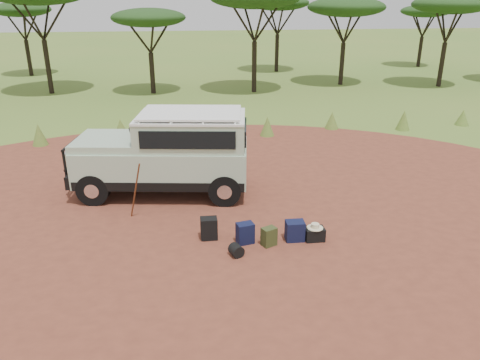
{
  "coord_description": "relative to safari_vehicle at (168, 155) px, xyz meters",
  "views": [
    {
      "loc": [
        -0.65,
        -10.03,
        5.46
      ],
      "look_at": [
        0.87,
        1.1,
        1.0
      ],
      "focal_mm": 35.0,
      "sensor_mm": 36.0,
      "label": 1
    }
  ],
  "objects": [
    {
      "name": "grass_fringe",
      "position": [
        1.09,
        5.79,
        -0.77
      ],
      "size": [
        36.6,
        1.6,
        0.9
      ],
      "color": "#557C2C",
      "rests_on": "ground"
    },
    {
      "name": "safari_vehicle",
      "position": [
        0.0,
        0.0,
        0.0
      ],
      "size": [
        5.25,
        2.72,
        2.44
      ],
      "rotation": [
        0.0,
        0.0,
        -0.15
      ],
      "color": "#A6C1A4",
      "rests_on": "ground"
    },
    {
      "name": "stuff_sack",
      "position": [
        1.47,
        -3.85,
        -1.04
      ],
      "size": [
        0.36,
        0.36,
        0.28
      ],
      "primitive_type": "cylinder",
      "rotation": [
        1.57,
        0.0,
        0.36
      ],
      "color": "black",
      "rests_on": "ground"
    },
    {
      "name": "walking_staff",
      "position": [
        -0.84,
        -1.68,
        -0.37
      ],
      "size": [
        0.42,
        0.47,
        1.61
      ],
      "primitive_type": "cylinder",
      "rotation": [
        0.33,
        0.0,
        0.72
      ],
      "color": "maroon",
      "rests_on": "ground"
    },
    {
      "name": "backpack_navy",
      "position": [
        1.75,
        -3.29,
        -0.92
      ],
      "size": [
        0.44,
        0.35,
        0.51
      ],
      "primitive_type": "cube",
      "rotation": [
        0.0,
        0.0,
        0.21
      ],
      "color": "#101335",
      "rests_on": "ground"
    },
    {
      "name": "acacia_treeline",
      "position": [
        1.73,
        16.93,
        3.69
      ],
      "size": [
        46.7,
        13.2,
        6.26
      ],
      "color": "black",
      "rests_on": "ground"
    },
    {
      "name": "hard_case",
      "position": [
        3.41,
        -3.38,
        -1.02
      ],
      "size": [
        0.46,
        0.32,
        0.32
      ],
      "primitive_type": "cube",
      "rotation": [
        0.0,
        0.0,
        0.0
      ],
      "color": "black",
      "rests_on": "ground"
    },
    {
      "name": "ground",
      "position": [
        0.97,
        -2.88,
        -1.18
      ],
      "size": [
        140.0,
        140.0,
        0.0
      ],
      "primitive_type": "plane",
      "color": "#557C2C",
      "rests_on": "ground"
    },
    {
      "name": "duffel_navy",
      "position": [
        2.94,
        -3.31,
        -0.93
      ],
      "size": [
        0.45,
        0.34,
        0.49
      ],
      "primitive_type": "cube",
      "rotation": [
        0.0,
        0.0,
        -0.03
      ],
      "color": "#101335",
      "rests_on": "ground"
    },
    {
      "name": "dirt_clearing",
      "position": [
        0.97,
        -2.88,
        -1.17
      ],
      "size": [
        23.0,
        23.0,
        0.01
      ],
      "primitive_type": "cylinder",
      "color": "brown",
      "rests_on": "ground"
    },
    {
      "name": "safari_hat",
      "position": [
        3.41,
        -3.38,
        -0.81
      ],
      "size": [
        0.38,
        0.38,
        0.11
      ],
      "color": "beige",
      "rests_on": "hard_case"
    },
    {
      "name": "backpack_black",
      "position": [
        0.93,
        -2.97,
        -0.91
      ],
      "size": [
        0.4,
        0.29,
        0.54
      ],
      "primitive_type": "cube",
      "rotation": [
        0.0,
        0.0,
        -0.0
      ],
      "color": "black",
      "rests_on": "ground"
    },
    {
      "name": "backpack_olive",
      "position": [
        2.29,
        -3.48,
        -0.95
      ],
      "size": [
        0.4,
        0.35,
        0.45
      ],
      "primitive_type": "cube",
      "rotation": [
        0.0,
        0.0,
        0.43
      ],
      "color": "#343E1C",
      "rests_on": "ground"
    }
  ]
}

